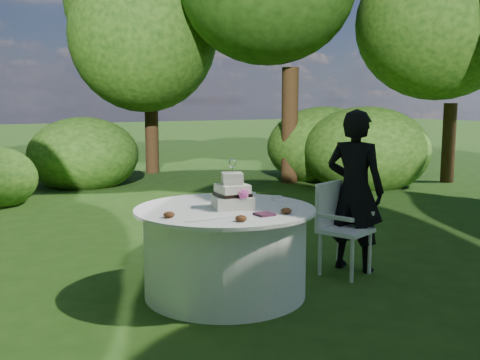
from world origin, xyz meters
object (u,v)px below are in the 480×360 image
at_px(napkins, 265,214).
at_px(cake, 233,195).
at_px(guest, 355,190).
at_px(table, 225,251).
at_px(chair, 338,221).

height_order(napkins, cake, cake).
distance_m(guest, cake, 1.41).
distance_m(table, cake, 0.50).
bearing_deg(napkins, guest, 18.28).
distance_m(napkins, cake, 0.42).
bearing_deg(napkins, cake, 99.02).
bearing_deg(cake, chair, 0.72).
distance_m(guest, chair, 0.36).
bearing_deg(chair, guest, 6.08).
bearing_deg(cake, guest, 1.56).
height_order(napkins, table, napkins).
relative_size(guest, chair, 1.79).
xyz_separation_m(table, cake, (0.06, -0.04, 0.50)).
bearing_deg(guest, cake, 63.96).
relative_size(table, chair, 1.74).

